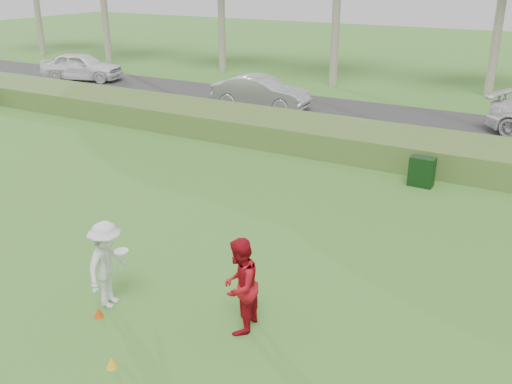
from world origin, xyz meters
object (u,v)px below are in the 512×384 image
Objects in this scene: cone_yellow at (112,362)px; player_white at (107,265)px; utility_cabinet at (422,172)px; player_red at (240,286)px; car_mid at (261,92)px; cone_orange at (99,312)px; car_left at (82,66)px.

player_white is at bearing 133.67° from cone_yellow.
cone_yellow is 0.24× the size of utility_cabinet.
player_red is 0.40× the size of car_mid.
car_mid is at bearing 109.31° from cone_orange.
player_red is 17.47m from car_mid.
player_white is at bearing -151.93° from car_left.
cone_yellow is at bearing -42.31° from player_red.
car_mid is (-5.64, 15.95, -0.07)m from player_white.
cone_yellow is at bearing -152.17° from car_left.
player_red is at bearing -95.10° from utility_cabinet.
player_red reaches higher than utility_cabinet.
cone_yellow is (1.37, -1.43, -0.78)m from player_white.
utility_cabinet reaches higher than cone_orange.
car_mid reaches higher than cone_orange.
player_white is 1.94× the size of utility_cabinet.
player_white reaches higher than car_mid.
player_white is at bearing -109.61° from utility_cabinet.
utility_cabinet reaches higher than cone_yellow.
car_left is (-18.23, 17.00, -0.03)m from player_white.
player_red is (2.64, 0.56, 0.03)m from player_white.
cone_orange is 25.32m from car_left.
player_white reaches higher than cone_orange.
utility_cabinet is at bearing 71.21° from cone_orange.
cone_yellow is 0.05× the size of car_mid.
player_white is 16.91m from car_mid.
utility_cabinet is 22.98m from car_left.
cone_orange is at bearing -78.16° from player_red.
car_left is 12.63m from car_mid.
car_left reaches higher than cone_orange.
car_left reaches higher than utility_cabinet.
cone_orange is (0.10, -0.44, -0.78)m from player_white.
cone_orange is 1.61m from cone_yellow.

